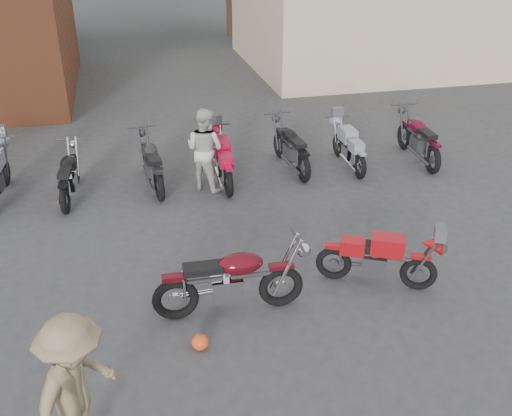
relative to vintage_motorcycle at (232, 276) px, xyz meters
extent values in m
plane|color=#333436|center=(0.23, -0.51, -0.63)|extent=(90.00, 90.00, 0.00)
cube|color=tan|center=(8.73, 14.49, 1.12)|extent=(10.00, 8.00, 3.50)
ellipsoid|color=#D74417|center=(-0.59, -0.70, -0.52)|extent=(0.25, 0.25, 0.22)
imported|color=#B5B6B1|center=(0.31, 4.40, 0.26)|extent=(1.09, 1.09, 1.78)
imported|color=#7C6C4D|center=(-2.05, -2.12, 0.30)|extent=(1.23, 1.38, 1.85)
camera|label=1|loc=(-1.26, -6.77, 4.68)|focal=40.00mm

